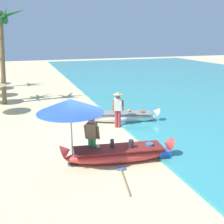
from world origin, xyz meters
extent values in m
plane|color=beige|center=(0.00, 0.00, 0.00)|extent=(80.00, 80.00, 0.00)
ellipsoid|color=red|center=(0.46, -0.99, 0.25)|extent=(3.76, 1.34, 0.51)
cone|color=red|center=(-1.32, -0.74, 0.56)|extent=(0.50, 0.55, 0.56)
cone|color=red|center=(2.23, -1.25, 0.56)|extent=(0.50, 0.55, 0.56)
cube|color=maroon|center=(0.46, -0.99, 0.51)|extent=(3.18, 1.27, 0.04)
cylinder|color=#386699|center=(1.56, -1.16, 0.56)|extent=(0.27, 0.27, 0.10)
cylinder|color=#2D2D33|center=(0.87, -1.11, 0.65)|extent=(0.17, 0.17, 0.30)
cylinder|color=#2D2D33|center=(0.26, -0.89, 0.66)|extent=(0.13, 0.13, 0.31)
sphere|color=tan|center=(-0.22, -0.81, 0.58)|extent=(0.15, 0.15, 0.15)
ellipsoid|color=white|center=(2.07, 3.14, 0.25)|extent=(3.72, 1.91, 0.50)
cone|color=white|center=(0.38, 3.72, 0.55)|extent=(0.54, 0.56, 0.52)
cone|color=white|center=(3.76, 2.56, 0.55)|extent=(0.54, 0.56, 0.52)
cube|color=gray|center=(2.07, 3.14, 0.50)|extent=(3.17, 1.73, 0.04)
cylinder|color=#B74C38|center=(3.11, 2.73, 0.55)|extent=(0.24, 0.24, 0.10)
sphere|color=tan|center=(2.52, 3.08, 0.58)|extent=(0.16, 0.16, 0.16)
sphere|color=tan|center=(1.96, 3.26, 0.58)|extent=(0.14, 0.14, 0.14)
cylinder|color=#B2383D|center=(1.73, 2.40, 0.42)|extent=(0.14, 0.14, 0.85)
cylinder|color=#B2383D|center=(1.60, 2.44, 0.42)|extent=(0.14, 0.14, 0.85)
cube|color=silver|center=(1.67, 2.42, 1.13)|extent=(0.41, 0.33, 0.57)
cylinder|color=brown|center=(1.88, 2.32, 1.08)|extent=(0.15, 0.21, 0.52)
cylinder|color=brown|center=(1.45, 2.48, 1.08)|extent=(0.15, 0.21, 0.52)
sphere|color=brown|center=(1.67, 2.42, 1.54)|extent=(0.22, 0.22, 0.22)
cylinder|color=tan|center=(1.67, 2.42, 1.62)|extent=(0.44, 0.44, 0.02)
cone|color=tan|center=(1.67, 2.42, 1.69)|extent=(0.26, 0.26, 0.12)
cylinder|color=green|center=(-0.44, -0.52, 0.41)|extent=(0.14, 0.14, 0.81)
cylinder|color=green|center=(-0.32, -0.60, 0.41)|extent=(0.14, 0.14, 0.81)
cube|color=brown|center=(-0.38, -0.56, 1.09)|extent=(0.42, 0.39, 0.55)
cylinder|color=brown|center=(-0.56, -0.41, 1.04)|extent=(0.18, 0.21, 0.50)
cylinder|color=brown|center=(-0.18, -0.67, 1.04)|extent=(0.18, 0.21, 0.50)
sphere|color=brown|center=(-0.38, -0.56, 1.48)|extent=(0.22, 0.22, 0.22)
cylinder|color=#B7B7BC|center=(-1.10, -0.69, 1.15)|extent=(0.05, 0.05, 2.29)
cone|color=blue|center=(-1.10, -0.69, 2.09)|extent=(2.19, 2.19, 0.45)
cylinder|color=#333338|center=(-1.10, -0.69, 0.03)|extent=(0.36, 0.36, 0.06)
cylinder|color=brown|center=(-3.50, 9.11, 2.83)|extent=(0.61, 0.28, 5.67)
cone|color=#23602D|center=(-2.82, 9.16, 5.49)|extent=(1.94, 0.55, 0.92)
cone|color=#23602D|center=(-3.24, 9.64, 5.45)|extent=(0.71, 2.01, 1.02)
cone|color=#23602D|center=(-3.16, 8.74, 5.35)|extent=(0.94, 1.43, 1.17)
cube|color=blue|center=(2.08, -1.26, 0.16)|extent=(0.45, 0.40, 0.32)
cylinder|color=#8E6B47|center=(0.18, -2.34, 0.03)|extent=(0.36, 1.55, 0.05)
ellipsoid|color=#2D60B7|center=(0.33, -1.57, 0.03)|extent=(0.39, 0.27, 0.03)
camera|label=1|loc=(-2.53, -9.04, 4.28)|focal=43.06mm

